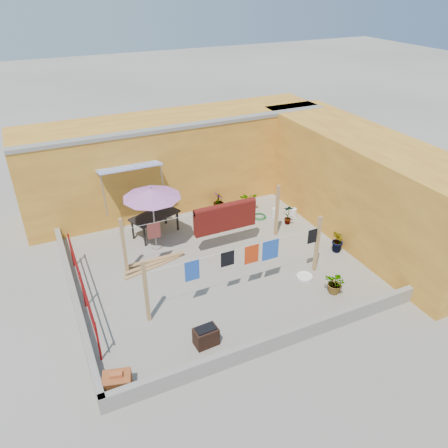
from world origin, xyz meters
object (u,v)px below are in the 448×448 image
(patio_umbrella, at_px, (152,194))
(water_jug_b, at_px, (275,212))
(outdoor_table, at_px, (155,217))
(white_basin, at_px, (304,277))
(green_hose, at_px, (259,216))
(water_jug_a, at_px, (293,213))
(brazier, at_px, (206,336))
(brick_stack, at_px, (117,383))
(plant_back_a, at_px, (247,202))

(patio_umbrella, height_order, water_jug_b, patio_umbrella)
(outdoor_table, bearing_deg, white_basin, -52.79)
(patio_umbrella, height_order, green_hose, patio_umbrella)
(water_jug_a, bearing_deg, water_jug_b, 150.03)
(outdoor_table, height_order, water_jug_b, outdoor_table)
(water_jug_b, bearing_deg, brazier, -134.94)
(brick_stack, distance_m, plant_back_a, 8.51)
(brick_stack, xyz_separation_m, green_hose, (6.29, 5.27, -0.18))
(outdoor_table, distance_m, white_basin, 5.20)
(patio_umbrella, relative_size, water_jug_b, 5.99)
(brick_stack, xyz_separation_m, water_jug_a, (7.40, 4.80, -0.06))
(outdoor_table, height_order, white_basin, outdoor_table)
(outdoor_table, relative_size, water_jug_a, 4.76)
(white_basin, bearing_deg, water_jug_a, 62.47)
(water_jug_b, bearing_deg, plant_back_a, 132.24)
(brazier, height_order, water_jug_a, brazier)
(water_jug_a, bearing_deg, plant_back_a, 138.90)
(white_basin, xyz_separation_m, water_jug_b, (1.11, 3.51, 0.11))
(brazier, bearing_deg, white_basin, 18.15)
(outdoor_table, bearing_deg, green_hose, -6.99)
(plant_back_a, bearing_deg, water_jug_b, -47.76)
(outdoor_table, xyz_separation_m, water_jug_b, (4.24, -0.60, -0.51))
(outdoor_table, xyz_separation_m, white_basin, (3.12, -4.11, -0.62))
(brick_stack, distance_m, green_hose, 8.21)
(white_basin, height_order, water_jug_a, water_jug_a)
(white_basin, distance_m, water_jug_a, 3.60)
(plant_back_a, bearing_deg, brick_stack, -136.12)
(patio_umbrella, bearing_deg, outdoor_table, 73.26)
(white_basin, relative_size, plant_back_a, 0.64)
(patio_umbrella, bearing_deg, white_basin, -44.66)
(water_jug_a, relative_size, water_jug_b, 1.04)
(patio_umbrella, bearing_deg, water_jug_a, -1.47)
(brick_stack, bearing_deg, water_jug_b, 36.76)
(patio_umbrella, height_order, brazier, patio_umbrella)
(water_jug_a, bearing_deg, green_hose, 157.03)
(outdoor_table, bearing_deg, patio_umbrella, -106.74)
(brazier, distance_m, plant_back_a, 6.74)
(brick_stack, bearing_deg, patio_umbrella, 64.28)
(white_basin, bearing_deg, brick_stack, -164.38)
(outdoor_table, relative_size, green_hose, 3.44)
(water_jug_b, distance_m, green_hose, 0.59)
(outdoor_table, bearing_deg, brazier, -94.65)
(white_basin, xyz_separation_m, plant_back_a, (0.40, 4.30, 0.33))
(outdoor_table, height_order, brazier, outdoor_table)
(outdoor_table, relative_size, white_basin, 3.72)
(brazier, relative_size, water_jug_a, 1.55)
(water_jug_b, relative_size, plant_back_a, 0.48)
(outdoor_table, relative_size, brick_stack, 2.60)
(brick_stack, height_order, water_jug_a, brick_stack)
(white_basin, height_order, plant_back_a, plant_back_a)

